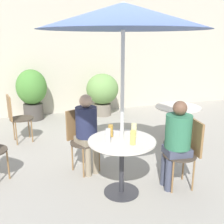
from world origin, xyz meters
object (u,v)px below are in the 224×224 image
(cafe_table_near, at_px, (122,153))
(seated_person_1, at_px, (87,127))
(beer_glass_2, at_px, (133,138))
(beer_glass_0, at_px, (111,131))
(bistro_chair_1, at_px, (81,134))
(seated_person_0, at_px, (177,137))
(potted_plant_0, at_px, (32,91))
(beer_glass_3, at_px, (134,130))
(bistro_chair_3, at_px, (16,114))
(umbrella, at_px, (123,16))
(cafe_table_far, at_px, (177,116))
(potted_plant_1, at_px, (102,91))
(bistro_chair_0, at_px, (187,147))
(beer_glass_1, at_px, (108,136))

(cafe_table_near, height_order, seated_person_1, seated_person_1)
(seated_person_1, bearing_deg, beer_glass_2, -90.01)
(beer_glass_0, bearing_deg, bistro_chair_1, 111.93)
(seated_person_0, xyz_separation_m, potted_plant_0, (-1.70, 3.74, 0.00))
(bistro_chair_1, height_order, beer_glass_0, bistro_chair_1)
(seated_person_1, bearing_deg, beer_glass_3, -76.14)
(beer_glass_3, bearing_deg, seated_person_1, 127.62)
(bistro_chair_3, bearing_deg, umbrella, -160.26)
(cafe_table_far, distance_m, seated_person_0, 1.55)
(cafe_table_far, bearing_deg, beer_glass_3, -138.89)
(beer_glass_0, height_order, potted_plant_1, potted_plant_1)
(bistro_chair_0, relative_size, seated_person_1, 0.78)
(bistro_chair_0, bearing_deg, potted_plant_1, -171.49)
(seated_person_0, height_order, beer_glass_3, seated_person_0)
(seated_person_1, distance_m, potted_plant_1, 3.02)
(beer_glass_1, bearing_deg, beer_glass_3, 12.08)
(cafe_table_near, distance_m, umbrella, 1.59)
(seated_person_1, distance_m, beer_glass_2, 0.91)
(beer_glass_2, bearing_deg, potted_plant_0, 105.47)
(cafe_table_far, distance_m, potted_plant_0, 3.50)
(beer_glass_0, xyz_separation_m, umbrella, (0.09, -0.16, 1.35))
(cafe_table_near, distance_m, bistro_chair_0, 0.88)
(beer_glass_2, distance_m, beer_glass_3, 0.25)
(bistro_chair_1, xyz_separation_m, beer_glass_3, (0.53, -0.75, 0.26))
(bistro_chair_1, height_order, seated_person_0, seated_person_0)
(beer_glass_3, bearing_deg, umbrella, -163.35)
(bistro_chair_3, distance_m, seated_person_0, 3.07)
(cafe_table_far, height_order, bistro_chair_3, bistro_chair_3)
(bistro_chair_3, distance_m, beer_glass_3, 2.64)
(cafe_table_far, bearing_deg, bistro_chair_3, 160.98)
(bistro_chair_0, height_order, seated_person_1, seated_person_1)
(beer_glass_2, xyz_separation_m, umbrella, (-0.07, 0.17, 1.34))
(seated_person_0, bearing_deg, beer_glass_0, -100.10)
(cafe_table_near, relative_size, bistro_chair_3, 0.91)
(beer_glass_2, bearing_deg, umbrella, 113.71)
(bistro_chair_0, xyz_separation_m, bistro_chair_3, (-2.19, 2.31, 0.00))
(seated_person_1, height_order, umbrella, umbrella)
(cafe_table_near, bearing_deg, bistro_chair_0, -6.24)
(bistro_chair_3, xyz_separation_m, potted_plant_1, (2.04, 1.29, 0.08))
(seated_person_1, relative_size, beer_glass_3, 6.65)
(beer_glass_1, relative_size, beer_glass_3, 0.98)
(beer_glass_1, xyz_separation_m, potted_plant_0, (-0.80, 3.68, -0.10))
(seated_person_0, xyz_separation_m, potted_plant_1, (0.01, 3.58, -0.07))
(seated_person_0, height_order, beer_glass_0, seated_person_0)
(bistro_chair_1, distance_m, beer_glass_3, 0.95)
(bistro_chair_3, bearing_deg, beer_glass_1, -164.15)
(beer_glass_1, distance_m, beer_glass_3, 0.37)
(bistro_chair_0, relative_size, seated_person_0, 0.78)
(beer_glass_2, bearing_deg, bistro_chair_0, 5.33)
(cafe_table_near, bearing_deg, umbrella, -90.00)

